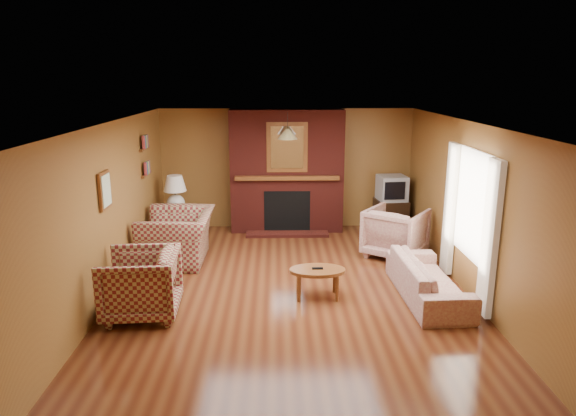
{
  "coord_description": "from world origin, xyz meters",
  "views": [
    {
      "loc": [
        -0.2,
        -6.95,
        3.0
      ],
      "look_at": [
        -0.03,
        0.6,
        1.06
      ],
      "focal_mm": 32.0,
      "sensor_mm": 36.0,
      "label": 1
    }
  ],
  "objects_px": {
    "crt_tv": "(392,188)",
    "tv_stand": "(390,216)",
    "coffee_table": "(317,273)",
    "floral_armchair": "(396,232)",
    "plaid_armchair": "(141,284)",
    "floral_sofa": "(428,279)",
    "fireplace": "(287,172)",
    "plaid_loveseat": "(178,237)",
    "table_lamp": "(175,192)",
    "side_table": "(177,225)"
  },
  "relations": [
    {
      "from": "table_lamp",
      "to": "crt_tv",
      "type": "distance_m",
      "value": 4.16
    },
    {
      "from": "crt_tv",
      "to": "tv_stand",
      "type": "bearing_deg",
      "value": 90.0
    },
    {
      "from": "table_lamp",
      "to": "coffee_table",
      "type": "bearing_deg",
      "value": -48.09
    },
    {
      "from": "fireplace",
      "to": "plaid_loveseat",
      "type": "distance_m",
      "value": 2.67
    },
    {
      "from": "crt_tv",
      "to": "side_table",
      "type": "bearing_deg",
      "value": -175.26
    },
    {
      "from": "plaid_loveseat",
      "to": "tv_stand",
      "type": "height_order",
      "value": "plaid_loveseat"
    },
    {
      "from": "floral_sofa",
      "to": "side_table",
      "type": "bearing_deg",
      "value": 53.37
    },
    {
      "from": "coffee_table",
      "to": "floral_armchair",
      "type": "bearing_deg",
      "value": 48.66
    },
    {
      "from": "fireplace",
      "to": "crt_tv",
      "type": "xyz_separation_m",
      "value": [
        2.05,
        -0.19,
        -0.29
      ]
    },
    {
      "from": "plaid_loveseat",
      "to": "floral_sofa",
      "type": "xyz_separation_m",
      "value": [
        3.75,
        -1.54,
        -0.15
      ]
    },
    {
      "from": "coffee_table",
      "to": "side_table",
      "type": "distance_m",
      "value": 3.68
    },
    {
      "from": "plaid_armchair",
      "to": "table_lamp",
      "type": "bearing_deg",
      "value": 179.3
    },
    {
      "from": "floral_sofa",
      "to": "coffee_table",
      "type": "bearing_deg",
      "value": 86.54
    },
    {
      "from": "fireplace",
      "to": "plaid_loveseat",
      "type": "xyz_separation_m",
      "value": [
        -1.85,
        -1.77,
        -0.76
      ]
    },
    {
      "from": "tv_stand",
      "to": "coffee_table",
      "type": "bearing_deg",
      "value": -122.23
    },
    {
      "from": "table_lamp",
      "to": "crt_tv",
      "type": "xyz_separation_m",
      "value": [
        4.15,
        0.34,
        -0.02
      ]
    },
    {
      "from": "side_table",
      "to": "floral_sofa",
      "type": "bearing_deg",
      "value": -34.83
    },
    {
      "from": "tv_stand",
      "to": "side_table",
      "type": "bearing_deg",
      "value": -178.69
    },
    {
      "from": "coffee_table",
      "to": "side_table",
      "type": "relative_size",
      "value": 1.47
    },
    {
      "from": "fireplace",
      "to": "tv_stand",
      "type": "relative_size",
      "value": 3.67
    },
    {
      "from": "coffee_table",
      "to": "plaid_loveseat",
      "type": "bearing_deg",
      "value": 145.82
    },
    {
      "from": "plaid_armchair",
      "to": "tv_stand",
      "type": "bearing_deg",
      "value": 128.66
    },
    {
      "from": "crt_tv",
      "to": "plaid_armchair",
      "type": "bearing_deg",
      "value": -138.04
    },
    {
      "from": "plaid_armchair",
      "to": "table_lamp",
      "type": "distance_m",
      "value": 3.29
    },
    {
      "from": "tv_stand",
      "to": "crt_tv",
      "type": "distance_m",
      "value": 0.57
    },
    {
      "from": "coffee_table",
      "to": "tv_stand",
      "type": "height_order",
      "value": "tv_stand"
    },
    {
      "from": "plaid_armchair",
      "to": "crt_tv",
      "type": "xyz_separation_m",
      "value": [
        4.0,
        3.6,
        0.47
      ]
    },
    {
      "from": "coffee_table",
      "to": "fireplace",
      "type": "bearing_deg",
      "value": 96.24
    },
    {
      "from": "coffee_table",
      "to": "crt_tv",
      "type": "bearing_deg",
      "value": 61.24
    },
    {
      "from": "plaid_armchair",
      "to": "table_lamp",
      "type": "relative_size",
      "value": 1.36
    },
    {
      "from": "plaid_armchair",
      "to": "floral_sofa",
      "type": "height_order",
      "value": "plaid_armchair"
    },
    {
      "from": "coffee_table",
      "to": "side_table",
      "type": "bearing_deg",
      "value": 131.91
    },
    {
      "from": "fireplace",
      "to": "crt_tv",
      "type": "relative_size",
      "value": 4.18
    },
    {
      "from": "floral_armchair",
      "to": "table_lamp",
      "type": "bearing_deg",
      "value": 20.64
    },
    {
      "from": "fireplace",
      "to": "floral_sofa",
      "type": "relative_size",
      "value": 1.28
    },
    {
      "from": "plaid_loveseat",
      "to": "crt_tv",
      "type": "height_order",
      "value": "crt_tv"
    },
    {
      "from": "plaid_armchair",
      "to": "floral_armchair",
      "type": "height_order",
      "value": "plaid_armchair"
    },
    {
      "from": "table_lamp",
      "to": "tv_stand",
      "type": "xyz_separation_m",
      "value": [
        4.15,
        0.35,
        -0.59
      ]
    },
    {
      "from": "floral_sofa",
      "to": "tv_stand",
      "type": "distance_m",
      "value": 3.14
    },
    {
      "from": "plaid_loveseat",
      "to": "table_lamp",
      "type": "distance_m",
      "value": 1.36
    },
    {
      "from": "coffee_table",
      "to": "side_table",
      "type": "height_order",
      "value": "side_table"
    },
    {
      "from": "plaid_armchair",
      "to": "coffee_table",
      "type": "height_order",
      "value": "plaid_armchair"
    },
    {
      "from": "table_lamp",
      "to": "floral_sofa",
      "type": "bearing_deg",
      "value": -34.83
    },
    {
      "from": "coffee_table",
      "to": "table_lamp",
      "type": "xyz_separation_m",
      "value": [
        -2.46,
        2.74,
        0.56
      ]
    },
    {
      "from": "fireplace",
      "to": "coffee_table",
      "type": "distance_m",
      "value": 3.39
    },
    {
      "from": "plaid_loveseat",
      "to": "coffee_table",
      "type": "height_order",
      "value": "plaid_loveseat"
    },
    {
      "from": "floral_sofa",
      "to": "side_table",
      "type": "relative_size",
      "value": 3.54
    },
    {
      "from": "fireplace",
      "to": "coffee_table",
      "type": "relative_size",
      "value": 3.09
    },
    {
      "from": "table_lamp",
      "to": "tv_stand",
      "type": "bearing_deg",
      "value": 4.82
    },
    {
      "from": "plaid_armchair",
      "to": "tv_stand",
      "type": "xyz_separation_m",
      "value": [
        4.0,
        3.6,
        -0.1
      ]
    }
  ]
}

